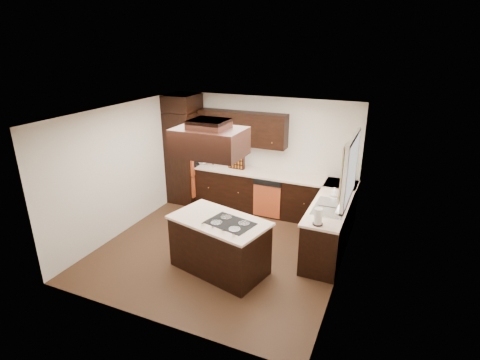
# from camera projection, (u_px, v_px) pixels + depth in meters

# --- Properties ---
(floor) EXTENTS (4.20, 4.20, 0.02)m
(floor) POSITION_uv_depth(u_px,v_px,m) (222.00, 248.00, 6.92)
(floor) COLOR brown
(floor) RESTS_ON ground
(ceiling) EXTENTS (4.20, 4.20, 0.02)m
(ceiling) POSITION_uv_depth(u_px,v_px,m) (219.00, 112.00, 6.03)
(ceiling) COLOR white
(ceiling) RESTS_ON ground
(wall_back) EXTENTS (4.20, 0.02, 2.50)m
(wall_back) POSITION_uv_depth(u_px,v_px,m) (263.00, 153.00, 8.29)
(wall_back) COLOR beige
(wall_back) RESTS_ON ground
(wall_front) EXTENTS (4.20, 0.02, 2.50)m
(wall_front) POSITION_uv_depth(u_px,v_px,m) (146.00, 241.00, 4.66)
(wall_front) COLOR beige
(wall_front) RESTS_ON ground
(wall_left) EXTENTS (0.02, 4.20, 2.50)m
(wall_left) POSITION_uv_depth(u_px,v_px,m) (124.00, 169.00, 7.26)
(wall_left) COLOR beige
(wall_left) RESTS_ON ground
(wall_right) EXTENTS (0.02, 4.20, 2.50)m
(wall_right) POSITION_uv_depth(u_px,v_px,m) (345.00, 205.00, 5.68)
(wall_right) COLOR beige
(wall_right) RESTS_ON ground
(oven_column) EXTENTS (0.65, 0.75, 2.12)m
(oven_column) POSITION_uv_depth(u_px,v_px,m) (185.00, 157.00, 8.67)
(oven_column) COLOR black
(oven_column) RESTS_ON floor
(wall_oven_face) EXTENTS (0.05, 0.62, 0.78)m
(wall_oven_face) POSITION_uv_depth(u_px,v_px,m) (198.00, 156.00, 8.52)
(wall_oven_face) COLOR #C75129
(wall_oven_face) RESTS_ON oven_column
(base_cabinets_back) EXTENTS (2.93, 0.60, 0.88)m
(base_cabinets_back) POSITION_uv_depth(u_px,v_px,m) (259.00, 192.00, 8.29)
(base_cabinets_back) COLOR black
(base_cabinets_back) RESTS_ON floor
(base_cabinets_right) EXTENTS (0.60, 2.40, 0.88)m
(base_cabinets_right) POSITION_uv_depth(u_px,v_px,m) (331.00, 224.00, 6.86)
(base_cabinets_right) COLOR black
(base_cabinets_right) RESTS_ON floor
(countertop_back) EXTENTS (2.93, 0.63, 0.04)m
(countertop_back) POSITION_uv_depth(u_px,v_px,m) (259.00, 173.00, 8.12)
(countertop_back) COLOR beige
(countertop_back) RESTS_ON base_cabinets_back
(countertop_right) EXTENTS (0.63, 2.40, 0.04)m
(countertop_right) POSITION_uv_depth(u_px,v_px,m) (333.00, 201.00, 6.70)
(countertop_right) COLOR beige
(countertop_right) RESTS_ON base_cabinets_right
(upper_cabinets) EXTENTS (2.00, 0.34, 0.72)m
(upper_cabinets) POSITION_uv_depth(u_px,v_px,m) (242.00, 128.00, 8.10)
(upper_cabinets) COLOR black
(upper_cabinets) RESTS_ON wall_back
(dishwasher_front) EXTENTS (0.60, 0.05, 0.72)m
(dishwasher_front) POSITION_uv_depth(u_px,v_px,m) (267.00, 201.00, 7.94)
(dishwasher_front) COLOR #C75129
(dishwasher_front) RESTS_ON floor
(window_frame) EXTENTS (0.06, 1.32, 1.12)m
(window_frame) POSITION_uv_depth(u_px,v_px,m) (351.00, 169.00, 6.03)
(window_frame) COLOR white
(window_frame) RESTS_ON wall_right
(window_pane) EXTENTS (0.00, 1.20, 1.00)m
(window_pane) POSITION_uv_depth(u_px,v_px,m) (352.00, 169.00, 6.02)
(window_pane) COLOR white
(window_pane) RESTS_ON wall_right
(curtain_left) EXTENTS (0.02, 0.34, 0.90)m
(curtain_left) POSITION_uv_depth(u_px,v_px,m) (343.00, 174.00, 5.68)
(curtain_left) COLOR beige
(curtain_left) RESTS_ON wall_right
(curtain_right) EXTENTS (0.02, 0.34, 0.90)m
(curtain_right) POSITION_uv_depth(u_px,v_px,m) (351.00, 159.00, 6.40)
(curtain_right) COLOR beige
(curtain_right) RESTS_ON wall_right
(sink_rim) EXTENTS (0.52, 0.84, 0.01)m
(sink_rim) POSITION_uv_depth(u_px,v_px,m) (330.00, 207.00, 6.39)
(sink_rim) COLOR silver
(sink_rim) RESTS_ON countertop_right
(island) EXTENTS (1.66, 1.16, 0.88)m
(island) POSITION_uv_depth(u_px,v_px,m) (220.00, 246.00, 6.13)
(island) COLOR black
(island) RESTS_ON floor
(island_top) EXTENTS (1.73, 1.22, 0.04)m
(island_top) POSITION_uv_depth(u_px,v_px,m) (219.00, 221.00, 5.97)
(island_top) COLOR beige
(island_top) RESTS_ON island
(cooktop) EXTENTS (0.81, 0.63, 0.01)m
(cooktop) POSITION_uv_depth(u_px,v_px,m) (230.00, 223.00, 5.83)
(cooktop) COLOR black
(cooktop) RESTS_ON island_top
(range_hood) EXTENTS (1.05, 0.72, 0.42)m
(range_hood) POSITION_uv_depth(u_px,v_px,m) (210.00, 142.00, 5.65)
(range_hood) COLOR black
(range_hood) RESTS_ON ceiling
(hood_duct) EXTENTS (0.55, 0.50, 0.13)m
(hood_duct) POSITION_uv_depth(u_px,v_px,m) (209.00, 124.00, 5.55)
(hood_duct) COLOR black
(hood_duct) RESTS_ON ceiling
(blender_base) EXTENTS (0.15, 0.15, 0.10)m
(blender_base) POSITION_uv_depth(u_px,v_px,m) (214.00, 164.00, 8.44)
(blender_base) COLOR silver
(blender_base) RESTS_ON countertop_back
(blender_pitcher) EXTENTS (0.13, 0.13, 0.26)m
(blender_pitcher) POSITION_uv_depth(u_px,v_px,m) (214.00, 157.00, 8.38)
(blender_pitcher) COLOR silver
(blender_pitcher) RESTS_ON blender_base
(spice_rack) EXTENTS (0.37, 0.11, 0.31)m
(spice_rack) POSITION_uv_depth(u_px,v_px,m) (237.00, 162.00, 8.27)
(spice_rack) COLOR black
(spice_rack) RESTS_ON countertop_back
(mixing_bowl) EXTENTS (0.30, 0.30, 0.07)m
(mixing_bowl) POSITION_uv_depth(u_px,v_px,m) (202.00, 162.00, 8.63)
(mixing_bowl) COLOR white
(mixing_bowl) RESTS_ON countertop_back
(soap_bottle) EXTENTS (0.09, 0.09, 0.17)m
(soap_bottle) POSITION_uv_depth(u_px,v_px,m) (334.00, 192.00, 6.83)
(soap_bottle) COLOR white
(soap_bottle) RESTS_ON countertop_right
(paper_towel) EXTENTS (0.15, 0.15, 0.27)m
(paper_towel) POSITION_uv_depth(u_px,v_px,m) (318.00, 217.00, 5.74)
(paper_towel) COLOR white
(paper_towel) RESTS_ON countertop_right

